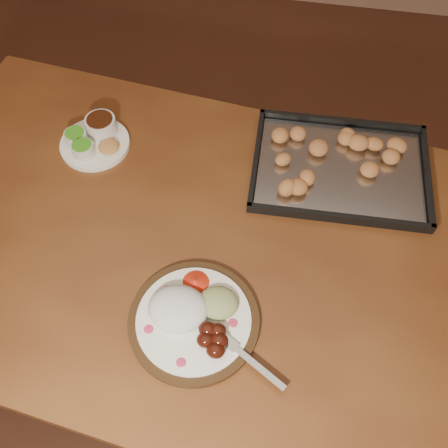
# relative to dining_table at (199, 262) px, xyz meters

# --- Properties ---
(ground) EXTENTS (4.00, 4.00, 0.00)m
(ground) POSITION_rel_dining_table_xyz_m (-0.13, 0.14, -0.65)
(ground) COLOR #502A1B
(ground) RESTS_ON ground
(dining_table) EXTENTS (1.60, 1.08, 0.75)m
(dining_table) POSITION_rel_dining_table_xyz_m (0.00, 0.00, 0.00)
(dining_table) COLOR brown
(dining_table) RESTS_ON ground
(dinner_plate) EXTENTS (0.34, 0.27, 0.06)m
(dinner_plate) POSITION_rel_dining_table_xyz_m (0.03, -0.19, 0.12)
(dinner_plate) COLOR #321E0E
(dinner_plate) RESTS_ON dining_table
(condiment_saucer) EXTENTS (0.18, 0.18, 0.06)m
(condiment_saucer) POSITION_rel_dining_table_xyz_m (-0.32, 0.24, 0.12)
(condiment_saucer) COLOR white
(condiment_saucer) RESTS_ON dining_table
(baking_tray) EXTENTS (0.44, 0.33, 0.05)m
(baking_tray) POSITION_rel_dining_table_xyz_m (0.31, 0.26, 0.11)
(baking_tray) COLOR black
(baking_tray) RESTS_ON dining_table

